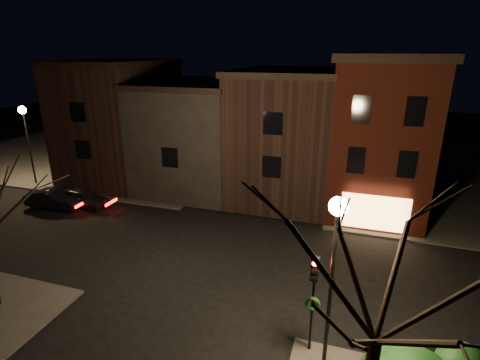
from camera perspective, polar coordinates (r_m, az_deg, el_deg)
name	(u,v)px	position (r m, az deg, el deg)	size (l,w,h in m)	color
ground	(221,257)	(21.12, -2.96, -11.59)	(120.00, 120.00, 0.00)	black
sidewalk_far_left	(122,145)	(46.72, -17.54, 5.05)	(30.00, 30.00, 0.12)	#2D2B28
corner_building	(380,135)	(26.99, 20.61, 6.45)	(6.50, 8.50, 10.50)	#3E120B
row_building_a	(287,134)	(28.51, 7.22, 6.99)	(7.30, 10.30, 9.40)	black
row_building_b	(199,134)	(30.74, -6.30, 6.97)	(7.80, 10.30, 8.40)	black
row_building_c	(121,120)	(34.15, -17.68, 8.70)	(7.30, 10.30, 9.90)	black
street_lamp_near	(335,239)	(12.30, 14.34, -8.71)	(0.60, 0.60, 6.48)	black
street_lamp_far	(25,124)	(34.90, -29.95, 7.42)	(0.60, 0.60, 6.48)	black
traffic_signal	(313,290)	(13.98, 11.11, -16.14)	(0.58, 0.38, 4.05)	black
bare_tree_right	(387,259)	(9.68, 21.53, -11.12)	(6.40, 6.40, 8.50)	black
parked_car_a	(83,197)	(29.43, -22.77, -2.47)	(1.60, 3.97, 1.35)	black
parked_car_b	(54,199)	(30.00, -26.45, -2.62)	(1.43, 4.09, 1.35)	black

